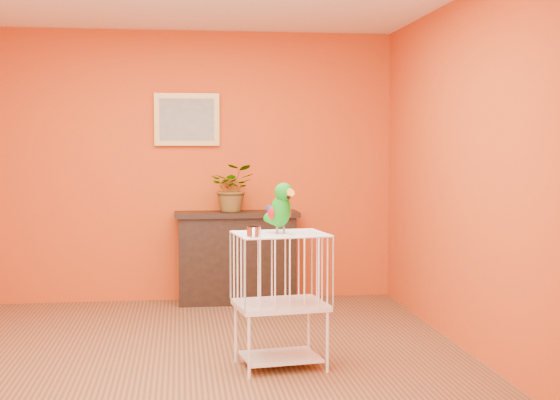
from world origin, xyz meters
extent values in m
plane|color=brown|center=(0.00, 0.00, 0.00)|extent=(4.50, 4.50, 0.00)
plane|color=#C53E12|center=(0.00, 2.25, 1.30)|extent=(4.00, 0.00, 4.00)
plane|color=#C53E12|center=(0.00, -2.25, 1.30)|extent=(4.00, 0.00, 4.00)
plane|color=#C53E12|center=(2.00, 0.00, 1.30)|extent=(0.00, 4.50, 4.50)
cube|color=black|center=(0.46, 2.05, 0.41)|extent=(1.10, 0.37, 0.83)
cube|color=black|center=(0.46, 2.05, 0.85)|extent=(1.17, 0.42, 0.05)
cube|color=black|center=(0.46, 1.88, 0.41)|extent=(0.77, 0.02, 0.41)
cube|color=#4D2316|center=(0.23, 2.00, 0.32)|extent=(0.05, 0.17, 0.26)
cube|color=#314924|center=(0.31, 2.00, 0.32)|extent=(0.05, 0.17, 0.26)
cube|color=#4D2316|center=(0.39, 2.00, 0.32)|extent=(0.05, 0.17, 0.26)
cube|color=#314924|center=(0.48, 2.00, 0.32)|extent=(0.05, 0.17, 0.26)
cube|color=#4D2316|center=(0.57, 2.00, 0.32)|extent=(0.05, 0.17, 0.26)
imported|color=#26722D|center=(0.43, 2.00, 1.05)|extent=(0.45, 0.49, 0.35)
cube|color=#AC833D|center=(0.00, 2.22, 1.75)|extent=(0.62, 0.03, 0.50)
cube|color=gray|center=(0.00, 2.21, 1.75)|extent=(0.52, 0.01, 0.40)
cube|color=white|center=(0.59, -0.18, 0.07)|extent=(0.55, 0.45, 0.02)
cube|color=white|center=(0.59, -0.18, 0.43)|extent=(0.65, 0.53, 0.04)
cube|color=white|center=(0.59, -0.18, 0.91)|extent=(0.65, 0.53, 0.01)
cylinder|color=white|center=(0.36, -0.42, 0.20)|extent=(0.02, 0.02, 0.41)
cylinder|color=white|center=(0.89, -0.35, 0.20)|extent=(0.02, 0.02, 0.41)
cylinder|color=white|center=(0.30, -0.02, 0.20)|extent=(0.02, 0.02, 0.41)
cylinder|color=white|center=(0.83, 0.06, 0.20)|extent=(0.02, 0.02, 0.41)
cylinder|color=silver|center=(0.40, -0.39, 0.95)|extent=(0.09, 0.09, 0.06)
cylinder|color=#59544C|center=(0.57, -0.21, 0.93)|extent=(0.02, 0.02, 0.05)
cylinder|color=#59544C|center=(0.62, -0.19, 0.93)|extent=(0.02, 0.02, 0.05)
ellipsoid|color=#12810C|center=(0.59, -0.20, 1.06)|extent=(0.20, 0.23, 0.25)
ellipsoid|color=#12810C|center=(0.61, -0.23, 1.19)|extent=(0.16, 0.17, 0.12)
cone|color=orange|center=(0.63, -0.29, 1.18)|extent=(0.09, 0.10, 0.08)
cone|color=black|center=(0.63, -0.27, 1.16)|extent=(0.04, 0.04, 0.03)
sphere|color=black|center=(0.58, -0.27, 1.21)|extent=(0.02, 0.02, 0.02)
sphere|color=black|center=(0.66, -0.24, 1.21)|extent=(0.02, 0.02, 0.02)
ellipsoid|color=#A50C0C|center=(0.53, -0.22, 1.05)|extent=(0.06, 0.08, 0.09)
ellipsoid|color=navy|center=(0.65, -0.16, 1.05)|extent=(0.06, 0.08, 0.09)
cone|color=#12810C|center=(0.56, -0.13, 0.98)|extent=(0.14, 0.19, 0.13)
camera|label=1|loc=(-0.07, -5.33, 1.50)|focal=50.00mm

